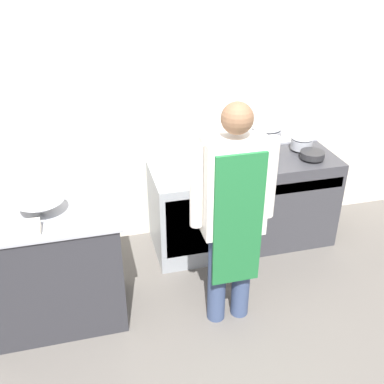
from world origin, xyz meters
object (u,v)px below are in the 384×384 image
at_px(stock_pot, 266,139).
at_px(sauce_pot, 302,142).
at_px(fridge_unit, 188,212).
at_px(stove, 284,197).
at_px(plastic_tub, 30,228).
at_px(saute_pan, 312,155).
at_px(person_cook, 233,208).
at_px(mixing_bowl, 41,207).

relative_size(stock_pot, sauce_pot, 1.31).
xyz_separation_m(fridge_unit, stock_pot, (0.78, 0.11, 0.61)).
bearing_deg(fridge_unit, stove, -0.32).
relative_size(fridge_unit, sauce_pot, 3.99).
distance_m(plastic_tub, saute_pan, 2.52).
height_order(fridge_unit, person_cook, person_cook).
bearing_deg(stove, saute_pan, -31.66).
distance_m(person_cook, saute_pan, 1.35).
height_order(fridge_unit, sauce_pot, sauce_pot).
xyz_separation_m(saute_pan, sauce_pot, (0.00, 0.22, 0.03)).
bearing_deg(stove, mixing_bowl, -164.94).
relative_size(stove, mixing_bowl, 2.61).
bearing_deg(plastic_tub, mixing_bowl, 75.57).
height_order(mixing_bowl, saute_pan, mixing_bowl).
distance_m(stock_pot, sauce_pot, 0.38).
bearing_deg(fridge_unit, stock_pot, 7.72).
bearing_deg(stock_pot, person_cook, -122.75).
xyz_separation_m(person_cook, saute_pan, (1.06, 0.84, -0.08)).
bearing_deg(sauce_pot, mixing_bowl, -163.51).
bearing_deg(stock_pot, plastic_tub, -155.49).
bearing_deg(plastic_tub, stock_pot, 24.51).
height_order(person_cook, plastic_tub, person_cook).
distance_m(stove, stock_pot, 0.63).
relative_size(saute_pan, sauce_pot, 1.08).
distance_m(plastic_tub, sauce_pot, 2.59).
bearing_deg(sauce_pot, fridge_unit, -174.77).
xyz_separation_m(stove, person_cook, (-0.88, -0.95, 0.56)).
distance_m(saute_pan, sauce_pot, 0.22).
height_order(stove, plastic_tub, plastic_tub).
xyz_separation_m(fridge_unit, plastic_tub, (-1.26, -0.83, 0.56)).
bearing_deg(plastic_tub, saute_pan, 16.42).
relative_size(stove, person_cook, 0.51).
relative_size(fridge_unit, saute_pan, 3.71).
distance_m(stove, fridge_unit, 0.97).
relative_size(plastic_tub, saute_pan, 0.57).
bearing_deg(stove, plastic_tub, -159.89).
height_order(stove, saute_pan, saute_pan).
relative_size(person_cook, plastic_tub, 13.80).
distance_m(person_cook, mixing_bowl, 1.35).
xyz_separation_m(person_cook, mixing_bowl, (-1.30, 0.37, -0.00)).
relative_size(mixing_bowl, stock_pot, 1.27).
relative_size(person_cook, saute_pan, 7.88).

